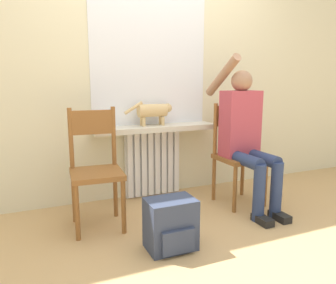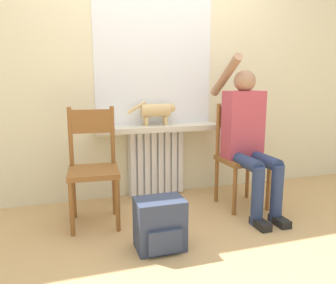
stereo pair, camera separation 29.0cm
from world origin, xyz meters
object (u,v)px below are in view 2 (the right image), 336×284
at_px(chair_left, 93,166).
at_px(cat, 157,111).
at_px(backpack, 160,224).
at_px(chair_right, 240,154).
at_px(person, 248,134).

height_order(chair_left, cat, cat).
xyz_separation_m(chair_left, cat, (0.65, 0.43, 0.39)).
bearing_deg(backpack, chair_right, 31.67).
height_order(person, backpack, person).
xyz_separation_m(chair_left, chair_right, (1.33, 0.00, 0.00)).
bearing_deg(chair_right, person, -90.42).
xyz_separation_m(chair_right, backpack, (-0.94, -0.58, -0.31)).
distance_m(chair_right, cat, 0.89).
bearing_deg(person, cat, 141.28).
relative_size(chair_left, chair_right, 1.00).
relative_size(person, backpack, 3.88).
distance_m(chair_left, chair_right, 1.33).
height_order(chair_right, backpack, chair_right).
height_order(chair_right, cat, cat).
bearing_deg(chair_right, backpack, -149.60).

